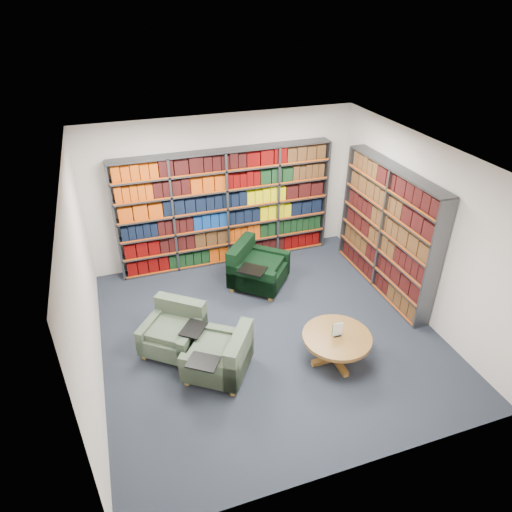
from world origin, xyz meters
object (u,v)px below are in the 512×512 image
object	(u,v)px
chair_green_right	(254,269)
coffee_table	(337,341)
chair_teal_front	(223,358)
chair_teal_left	(175,331)

from	to	relation	value
chair_green_right	coffee_table	bearing A→B (deg)	-77.89
coffee_table	chair_green_right	bearing A→B (deg)	102.11
chair_green_right	chair_teal_front	world-z (taller)	chair_green_right
chair_teal_left	chair_green_right	distance (m)	2.01
chair_green_right	chair_teal_front	size ratio (longest dim) A/B	1.11
chair_teal_left	coffee_table	size ratio (longest dim) A/B	1.12
chair_teal_front	coffee_table	bearing A→B (deg)	-9.48
chair_teal_front	coffee_table	size ratio (longest dim) A/B	1.15
chair_teal_left	coffee_table	bearing A→B (deg)	-26.32
chair_teal_front	chair_teal_left	bearing A→B (deg)	123.66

